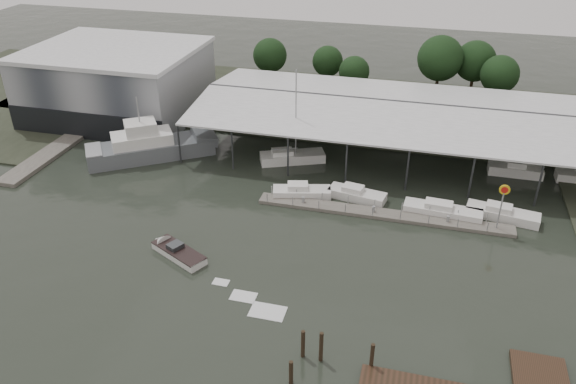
% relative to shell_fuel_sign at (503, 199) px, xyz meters
% --- Properties ---
extents(ground, '(200.00, 200.00, 0.00)m').
position_rel_shell_fuel_sign_xyz_m(ground, '(-27.00, -9.99, -3.93)').
color(ground, '#242A22').
rests_on(ground, ground).
extents(land_strip_far, '(140.00, 30.00, 0.30)m').
position_rel_shell_fuel_sign_xyz_m(land_strip_far, '(-27.00, 32.01, -3.83)').
color(land_strip_far, '#323729').
rests_on(land_strip_far, ground).
extents(land_strip_west, '(20.00, 40.00, 0.30)m').
position_rel_shell_fuel_sign_xyz_m(land_strip_west, '(-67.00, 20.01, -3.83)').
color(land_strip_west, '#323729').
rests_on(land_strip_west, ground).
extents(storage_warehouse, '(24.50, 20.50, 10.50)m').
position_rel_shell_fuel_sign_xyz_m(storage_warehouse, '(-55.00, 19.95, 1.36)').
color(storage_warehouse, gray).
rests_on(storage_warehouse, ground).
extents(covered_boat_shed, '(58.24, 24.00, 6.96)m').
position_rel_shell_fuel_sign_xyz_m(covered_boat_shed, '(-10.00, 18.01, 2.20)').
color(covered_boat_shed, white).
rests_on(covered_boat_shed, ground).
extents(trawler_dock, '(3.00, 18.00, 0.50)m').
position_rel_shell_fuel_sign_xyz_m(trawler_dock, '(-57.00, 4.01, -3.68)').
color(trawler_dock, slate).
rests_on(trawler_dock, ground).
extents(floating_dock, '(28.00, 2.00, 1.40)m').
position_rel_shell_fuel_sign_xyz_m(floating_dock, '(-12.00, 0.01, -3.72)').
color(floating_dock, slate).
rests_on(floating_dock, ground).
extents(shell_fuel_sign, '(1.10, 0.18, 5.55)m').
position_rel_shell_fuel_sign_xyz_m(shell_fuel_sign, '(0.00, 0.00, 0.00)').
color(shell_fuel_sign, gray).
rests_on(shell_fuel_sign, ground).
extents(grey_trawler, '(16.51, 13.35, 8.84)m').
position_rel_shell_fuel_sign_xyz_m(grey_trawler, '(-43.34, 7.09, -2.35)').
color(grey_trawler, '#565A5F').
rests_on(grey_trawler, ground).
extents(white_sailboat, '(8.70, 5.73, 12.62)m').
position_rel_shell_fuel_sign_xyz_m(white_sailboat, '(-25.07, 10.45, -3.27)').
color(white_sailboat, white).
rests_on(white_sailboat, ground).
extents(speedboat_underway, '(16.59, 9.43, 2.00)m').
position_rel_shell_fuel_sign_xyz_m(speedboat_underway, '(-31.10, -12.46, -3.53)').
color(speedboat_underway, white).
rests_on(speedboat_underway, ground).
extents(moored_cruiser_0, '(7.05, 3.77, 1.70)m').
position_rel_shell_fuel_sign_xyz_m(moored_cruiser_0, '(-21.67, 1.86, -3.31)').
color(moored_cruiser_0, white).
rests_on(moored_cruiser_0, ground).
extents(moored_cruiser_1, '(6.92, 3.36, 1.70)m').
position_rel_shell_fuel_sign_xyz_m(moored_cruiser_1, '(-15.35, 2.91, -3.31)').
color(moored_cruiser_1, white).
rests_on(moored_cruiser_1, ground).
extents(moored_cruiser_2, '(8.59, 2.83, 1.70)m').
position_rel_shell_fuel_sign_xyz_m(moored_cruiser_2, '(-5.66, 1.71, -3.31)').
color(moored_cruiser_2, white).
rests_on(moored_cruiser_2, ground).
extents(moored_cruiser_3, '(7.93, 3.47, 1.70)m').
position_rel_shell_fuel_sign_xyz_m(moored_cruiser_3, '(0.71, 2.77, -3.31)').
color(moored_cruiser_3, white).
rests_on(moored_cruiser_3, ground).
extents(mooring_pilings, '(5.88, 7.88, 3.43)m').
position_rel_shell_fuel_sign_xyz_m(mooring_pilings, '(-13.71, -25.00, -2.92)').
color(mooring_pilings, '#322519').
rests_on(mooring_pilings, ground).
extents(horizon_tree_line, '(68.25, 11.08, 10.88)m').
position_rel_shell_fuel_sign_xyz_m(horizon_tree_line, '(-4.22, 37.91, 2.08)').
color(horizon_tree_line, black).
rests_on(horizon_tree_line, ground).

